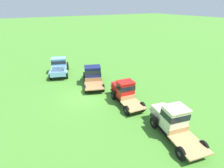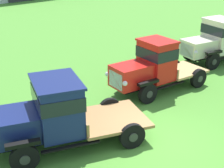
# 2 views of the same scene
# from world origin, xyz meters

# --- Properties ---
(ground_plane) EXTENTS (240.00, 240.00, 0.00)m
(ground_plane) POSITION_xyz_m (0.00, 0.00, 0.00)
(ground_plane) COLOR #47842D
(vintage_truck_foreground_near) EXTENTS (5.52, 3.53, 2.16)m
(vintage_truck_foreground_near) POSITION_xyz_m (-7.69, -0.61, 1.10)
(vintage_truck_foreground_near) COLOR black
(vintage_truck_foreground_near) RESTS_ON ground
(vintage_truck_second_in_line) EXTENTS (5.55, 3.57, 2.22)m
(vintage_truck_second_in_line) POSITION_xyz_m (-2.54, 1.98, 1.16)
(vintage_truck_second_in_line) COLOR black
(vintage_truck_second_in_line) RESTS_ON ground
(vintage_truck_midrow_center) EXTENTS (4.82, 2.24, 2.26)m
(vintage_truck_midrow_center) POSITION_xyz_m (2.95, 2.81, 1.15)
(vintage_truck_midrow_center) COLOR black
(vintage_truck_midrow_center) RESTS_ON ground
(vintage_truck_far_side) EXTENTS (5.29, 2.74, 2.31)m
(vintage_truck_far_side) POSITION_xyz_m (8.44, 3.27, 1.19)
(vintage_truck_far_side) COLOR black
(vintage_truck_far_side) RESTS_ON ground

